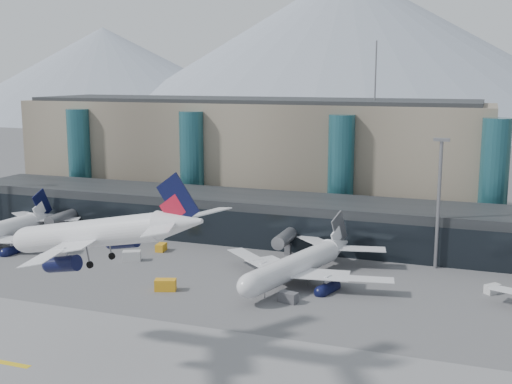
% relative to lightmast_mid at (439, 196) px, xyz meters
% --- Properties ---
extents(ground, '(900.00, 900.00, 0.00)m').
position_rel_lightmast_mid_xyz_m(ground, '(-30.00, -48.00, -14.42)').
color(ground, '#515154').
rests_on(ground, ground).
extents(concourse, '(170.00, 27.00, 10.00)m').
position_rel_lightmast_mid_xyz_m(concourse, '(-30.02, 9.73, -9.45)').
color(concourse, black).
rests_on(concourse, ground).
extents(terminal_main, '(130.00, 30.00, 31.00)m').
position_rel_lightmast_mid_xyz_m(terminal_main, '(-55.00, 42.00, 1.03)').
color(terminal_main, gray).
rests_on(terminal_main, ground).
extents(teal_towers, '(116.40, 19.40, 46.00)m').
position_rel_lightmast_mid_xyz_m(teal_towers, '(-44.99, 26.01, -0.41)').
color(teal_towers, '#235862').
rests_on(teal_towers, ground).
extents(mountain_ridge, '(910.00, 400.00, 110.00)m').
position_rel_lightmast_mid_xyz_m(mountain_ridge, '(-14.03, 332.00, 31.33)').
color(mountain_ridge, gray).
rests_on(mountain_ridge, ground).
extents(lightmast_mid, '(3.00, 1.20, 25.60)m').
position_rel_lightmast_mid_xyz_m(lightmast_mid, '(0.00, 0.00, 0.00)').
color(lightmast_mid, slate).
rests_on(lightmast_mid, ground).
extents(hero_jet, '(31.48, 31.73, 10.27)m').
position_rel_lightmast_mid_xyz_m(hero_jet, '(-36.27, -58.23, 4.18)').
color(hero_jet, silver).
rests_on(hero_jet, ground).
extents(jet_parked_left, '(37.46, 36.87, 12.09)m').
position_rel_lightmast_mid_xyz_m(jet_parked_left, '(-92.02, -15.48, -9.84)').
color(jet_parked_left, silver).
rests_on(jet_parked_left, ground).
extents(jet_parked_mid, '(36.07, 37.64, 12.08)m').
position_rel_lightmast_mid_xyz_m(jet_parked_mid, '(-22.31, -15.54, -9.85)').
color(jet_parked_mid, silver).
rests_on(jet_parked_mid, ground).
extents(veh_a, '(4.16, 3.37, 2.05)m').
position_rel_lightmast_mid_xyz_m(veh_a, '(-58.72, -15.99, -13.40)').
color(veh_a, '#BCBCBC').
rests_on(veh_a, ground).
extents(veh_b, '(2.06, 3.02, 1.64)m').
position_rel_lightmast_mid_xyz_m(veh_b, '(-56.55, -7.46, -13.60)').
color(veh_b, orange).
rests_on(veh_b, ground).
extents(veh_c, '(3.48, 2.38, 1.76)m').
position_rel_lightmast_mid_xyz_m(veh_c, '(-21.51, -28.34, -13.54)').
color(veh_c, '#49494D').
rests_on(veh_c, ground).
extents(veh_d, '(2.98, 3.06, 1.59)m').
position_rel_lightmast_mid_xyz_m(veh_d, '(10.57, -11.92, -13.62)').
color(veh_d, '#BCBCBC').
rests_on(veh_d, ground).
extents(veh_f, '(3.28, 3.48, 1.75)m').
position_rel_lightmast_mid_xyz_m(veh_f, '(-82.32, -5.61, -13.54)').
color(veh_f, '#49494D').
rests_on(veh_f, ground).
extents(veh_g, '(1.93, 2.78, 1.49)m').
position_rel_lightmast_mid_xyz_m(veh_g, '(-23.17, -13.48, -13.68)').
color(veh_g, '#BCBCBC').
rests_on(veh_g, ground).
extents(veh_h, '(4.12, 3.05, 2.04)m').
position_rel_lightmast_mid_xyz_m(veh_h, '(-43.59, -30.00, -13.40)').
color(veh_h, orange).
rests_on(veh_h, ground).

